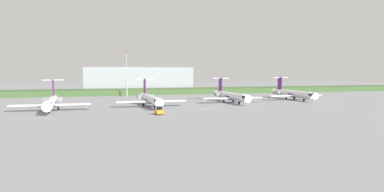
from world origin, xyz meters
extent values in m
plane|color=gray|center=(0.00, 30.00, 0.00)|extent=(500.00, 500.00, 0.00)
cube|color=#426033|center=(0.00, 78.01, 1.30)|extent=(320.00, 20.00, 2.60)
cylinder|color=silver|center=(-45.60, 7.38, 2.45)|extent=(2.70, 24.00, 2.70)
cone|color=silver|center=(-45.60, -6.12, 2.45)|extent=(2.70, 3.00, 2.70)
cone|color=silver|center=(-45.60, 21.38, 2.45)|extent=(2.30, 4.00, 2.29)
cube|color=black|center=(-45.60, -4.22, 2.92)|extent=(2.03, 1.80, 0.90)
cylinder|color=#591E66|center=(-45.60, 7.38, 2.30)|extent=(2.76, 3.60, 2.76)
cube|color=silver|center=(-51.51, 6.38, 1.84)|extent=(11.00, 3.20, 0.36)
cube|color=silver|center=(-39.70, 6.38, 1.84)|extent=(11.00, 3.20, 0.36)
cube|color=#591E66|center=(-45.60, 18.38, 6.40)|extent=(0.36, 3.20, 5.20)
cube|color=silver|center=(-45.60, 18.68, 8.80)|extent=(6.80, 1.80, 0.24)
cylinder|color=gray|center=(-47.85, 16.58, 2.65)|extent=(1.50, 3.40, 1.50)
cylinder|color=gray|center=(-43.35, 16.58, 2.65)|extent=(1.50, 3.40, 1.50)
cylinder|color=gray|center=(-45.60, -0.06, 1.00)|extent=(0.20, 0.20, 0.65)
cylinder|color=black|center=(-45.60, -0.06, 0.45)|extent=(0.30, 0.90, 0.90)
cylinder|color=black|center=(-47.50, 9.78, 0.45)|extent=(0.35, 0.90, 0.90)
cylinder|color=black|center=(-43.70, 9.78, 0.45)|extent=(0.35, 0.90, 0.90)
cylinder|color=silver|center=(-15.22, 11.33, 2.45)|extent=(2.70, 24.00, 2.70)
cone|color=silver|center=(-15.22, -2.17, 2.45)|extent=(2.70, 3.00, 2.70)
cone|color=silver|center=(-15.22, 25.33, 2.45)|extent=(2.29, 4.00, 2.29)
cube|color=black|center=(-15.22, -0.27, 2.92)|extent=(2.03, 1.80, 0.90)
cylinder|color=#591E66|center=(-15.22, 11.33, 2.30)|extent=(2.76, 3.60, 2.76)
cube|color=silver|center=(-21.13, 10.33, 1.84)|extent=(11.00, 3.20, 0.36)
cube|color=silver|center=(-9.32, 10.33, 1.84)|extent=(11.00, 3.20, 0.36)
cube|color=#591E66|center=(-15.22, 22.33, 6.40)|extent=(0.36, 3.20, 5.20)
cube|color=silver|center=(-15.22, 22.63, 8.80)|extent=(6.80, 1.80, 0.24)
cylinder|color=gray|center=(-17.47, 20.53, 2.65)|extent=(1.50, 3.40, 1.50)
cylinder|color=gray|center=(-12.97, 20.53, 2.65)|extent=(1.50, 3.40, 1.50)
cylinder|color=gray|center=(-15.22, 3.89, 1.00)|extent=(0.20, 0.20, 0.65)
cylinder|color=black|center=(-15.22, 3.89, 0.45)|extent=(0.30, 0.90, 0.90)
cylinder|color=black|center=(-17.12, 13.73, 0.45)|extent=(0.35, 0.90, 0.90)
cylinder|color=black|center=(-13.32, 13.73, 0.45)|extent=(0.35, 0.90, 0.90)
cylinder|color=silver|center=(16.10, 18.15, 2.45)|extent=(2.70, 24.00, 2.70)
cone|color=silver|center=(16.10, 4.65, 2.45)|extent=(2.70, 3.00, 2.70)
cone|color=silver|center=(16.10, 32.15, 2.45)|extent=(2.30, 4.00, 2.29)
cube|color=black|center=(16.10, 6.55, 2.92)|extent=(2.02, 1.80, 0.90)
cylinder|color=#591E66|center=(16.10, 18.15, 2.30)|extent=(2.76, 3.60, 2.76)
cube|color=silver|center=(10.19, 17.15, 1.84)|extent=(11.00, 3.20, 0.36)
cube|color=silver|center=(22.00, 17.15, 1.84)|extent=(11.00, 3.20, 0.36)
cube|color=#591E66|center=(16.10, 29.15, 6.40)|extent=(0.36, 3.20, 5.20)
cube|color=silver|center=(16.10, 29.45, 8.80)|extent=(6.80, 1.80, 0.24)
cylinder|color=gray|center=(13.85, 27.35, 2.65)|extent=(1.50, 3.40, 1.50)
cylinder|color=gray|center=(18.35, 27.35, 2.65)|extent=(1.50, 3.40, 1.50)
cylinder|color=gray|center=(16.10, 10.71, 1.00)|extent=(0.20, 0.20, 0.65)
cylinder|color=black|center=(16.10, 10.71, 0.45)|extent=(0.30, 0.90, 0.90)
cylinder|color=black|center=(14.20, 20.55, 0.45)|extent=(0.35, 0.90, 0.90)
cylinder|color=black|center=(18.00, 20.55, 0.45)|extent=(0.35, 0.90, 0.90)
cylinder|color=silver|center=(45.57, 23.60, 2.45)|extent=(2.70, 24.00, 2.70)
cone|color=silver|center=(45.57, 10.10, 2.45)|extent=(2.70, 3.00, 2.70)
cone|color=silver|center=(45.57, 37.60, 2.45)|extent=(2.30, 4.00, 2.29)
cube|color=black|center=(45.57, 12.00, 2.92)|extent=(2.03, 1.80, 0.90)
cylinder|color=#591E66|center=(45.57, 23.60, 2.30)|extent=(2.76, 3.60, 2.76)
cube|color=silver|center=(39.67, 22.60, 1.84)|extent=(11.00, 3.20, 0.36)
cube|color=silver|center=(51.48, 22.60, 1.84)|extent=(11.00, 3.20, 0.36)
cube|color=#591E66|center=(45.57, 34.60, 6.40)|extent=(0.36, 3.20, 5.20)
cube|color=silver|center=(45.57, 34.90, 8.80)|extent=(6.80, 1.80, 0.24)
cylinder|color=gray|center=(43.32, 32.80, 2.65)|extent=(1.50, 3.40, 1.50)
cylinder|color=gray|center=(47.82, 32.80, 2.65)|extent=(1.50, 3.40, 1.50)
cylinder|color=gray|center=(45.57, 16.16, 1.00)|extent=(0.20, 0.20, 0.65)
cylinder|color=black|center=(45.57, 16.16, 0.45)|extent=(0.30, 0.90, 0.90)
cylinder|color=black|center=(43.67, 26.00, 0.45)|extent=(0.35, 0.90, 0.90)
cylinder|color=black|center=(47.47, 26.00, 0.45)|extent=(0.35, 0.90, 0.90)
cylinder|color=#B2B2B7|center=(-16.80, 62.38, 6.46)|extent=(0.50, 0.50, 12.93)
cylinder|color=#B2B2B7|center=(-16.80, 62.38, 16.41)|extent=(0.28, 0.28, 6.96)
cube|color=#B2B2B7|center=(-16.80, 62.38, 13.33)|extent=(4.40, 0.20, 0.20)
sphere|color=red|center=(-16.80, 62.38, 20.14)|extent=(0.50, 0.50, 0.50)
cube|color=#9EA3AD|center=(-6.49, 100.98, 6.80)|extent=(58.86, 23.21, 13.60)
cube|color=orange|center=(-17.05, -11.62, 0.85)|extent=(1.70, 3.20, 1.10)
cube|color=black|center=(-17.05, -12.18, 1.85)|extent=(1.36, 1.10, 0.90)
cylinder|color=black|center=(-17.80, -12.58, 0.30)|extent=(0.22, 0.60, 0.60)
cylinder|color=black|center=(-16.30, -12.58, 0.30)|extent=(0.22, 0.60, 0.60)
cylinder|color=black|center=(-17.80, -10.66, 0.30)|extent=(0.22, 0.60, 0.60)
cylinder|color=black|center=(-16.30, -10.66, 0.30)|extent=(0.22, 0.60, 0.60)
cone|color=orange|center=(44.81, 6.73, 0.28)|extent=(0.44, 0.44, 0.55)
cone|color=orange|center=(47.73, 7.58, 0.28)|extent=(0.44, 0.44, 0.55)
cone|color=orange|center=(50.32, 6.96, 0.28)|extent=(0.44, 0.44, 0.55)
camera|label=1|loc=(-37.12, -110.69, 11.83)|focal=35.29mm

